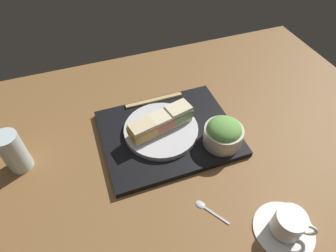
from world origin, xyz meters
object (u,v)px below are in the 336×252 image
at_px(sandwich_near, 178,113).
at_px(sandwich_far, 142,131).
at_px(drinking_glass, 13,152).
at_px(salad_bowl, 223,133).
at_px(chopsticks_pair, 154,100).
at_px(teaspoon, 205,207).
at_px(sandwich_middle, 161,122).
at_px(sandwich_plate, 161,130).
at_px(coffee_cup, 288,225).

distance_m(sandwich_near, sandwich_far, 0.12).
relative_size(sandwich_near, drinking_glass, 0.68).
bearing_deg(sandwich_far, sandwich_near, -166.62).
bearing_deg(salad_bowl, chopsticks_pair, -60.70).
bearing_deg(sandwich_near, teaspoon, 82.91).
height_order(sandwich_middle, chopsticks_pair, sandwich_middle).
distance_m(salad_bowl, chopsticks_pair, 0.27).
xyz_separation_m(chopsticks_pair, teaspoon, (-0.00, 0.40, -0.02)).
relative_size(sandwich_far, drinking_glass, 0.68).
relative_size(sandwich_plate, sandwich_far, 2.63).
bearing_deg(coffee_cup, sandwich_middle, -64.80).
distance_m(sandwich_middle, coffee_cup, 0.42).
xyz_separation_m(sandwich_plate, sandwich_near, (-0.06, -0.01, 0.04)).
xyz_separation_m(drinking_glass, teaspoon, (-0.43, 0.29, -0.06)).
relative_size(sandwich_far, teaspoon, 0.96).
xyz_separation_m(sandwich_near, sandwich_far, (0.12, 0.03, -0.00)).
bearing_deg(sandwich_far, sandwich_plate, -166.62).
height_order(sandwich_middle, teaspoon, sandwich_middle).
bearing_deg(chopsticks_pair, coffee_cup, 106.80).
xyz_separation_m(sandwich_far, salad_bowl, (-0.22, 0.08, -0.00)).
relative_size(sandwich_plate, coffee_cup, 1.55).
height_order(salad_bowl, chopsticks_pair, salad_bowl).
xyz_separation_m(sandwich_middle, teaspoon, (-0.03, 0.26, -0.06)).
bearing_deg(chopsticks_pair, salad_bowl, 119.30).
relative_size(sandwich_near, teaspoon, 0.96).
relative_size(sandwich_plate, sandwich_middle, 2.73).
bearing_deg(coffee_cup, sandwich_plate, -64.80).
bearing_deg(coffee_cup, sandwich_far, -56.78).
bearing_deg(sandwich_far, sandwich_middle, -166.62).
bearing_deg(coffee_cup, chopsticks_pair, -73.20).
relative_size(salad_bowl, coffee_cup, 0.78).
relative_size(sandwich_plate, teaspoon, 2.52).
xyz_separation_m(sandwich_near, sandwich_middle, (0.06, 0.01, -0.00)).
xyz_separation_m(sandwich_middle, drinking_glass, (0.40, -0.03, 0.00)).
bearing_deg(coffee_cup, sandwich_near, -73.32).
height_order(sandwich_middle, drinking_glass, drinking_glass).
distance_m(sandwich_far, chopsticks_pair, 0.18).
bearing_deg(teaspoon, sandwich_far, -70.87).
height_order(sandwich_plate, coffee_cup, coffee_cup).
relative_size(chopsticks_pair, coffee_cup, 1.35).
bearing_deg(teaspoon, sandwich_middle, -84.38).
relative_size(chopsticks_pair, drinking_glass, 1.55).
bearing_deg(sandwich_middle, sandwich_far, 13.38).
height_order(sandwich_near, chopsticks_pair, sandwich_near).
bearing_deg(sandwich_near, sandwich_middle, 13.38).
distance_m(chopsticks_pair, drinking_glass, 0.44).
distance_m(sandwich_plate, sandwich_near, 0.07).
relative_size(sandwich_far, salad_bowl, 0.76).
height_order(sandwich_plate, sandwich_far, sandwich_far).
relative_size(coffee_cup, drinking_glass, 1.15).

